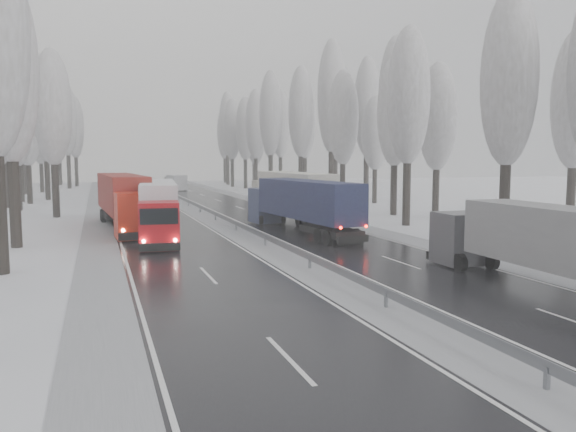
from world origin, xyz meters
TOP-DOWN VIEW (x-y plane):
  - ground at (0.00, 0.00)m, footprint 260.00×260.00m
  - carriageway_right at (5.25, 30.00)m, footprint 7.50×200.00m
  - carriageway_left at (-5.25, 30.00)m, footprint 7.50×200.00m
  - median_slush at (0.00, 30.00)m, footprint 3.00×200.00m
  - shoulder_right at (10.20, 30.00)m, footprint 2.40×200.00m
  - shoulder_left at (-10.20, 30.00)m, footprint 2.40×200.00m
  - median_guardrail at (0.00, 29.99)m, footprint 0.12×200.00m
  - tree_16 at (15.04, 15.67)m, footprint 3.60×3.60m
  - tree_17 at (24.68, 19.67)m, footprint 3.60×3.60m
  - tree_18 at (14.51, 27.03)m, footprint 3.60×3.60m
  - tree_19 at (20.02, 31.03)m, footprint 3.60×3.60m
  - tree_20 at (17.90, 35.17)m, footprint 3.60×3.60m
  - tree_21 at (20.12, 39.17)m, footprint 3.60×3.60m
  - tree_22 at (17.02, 45.60)m, footprint 3.60×3.60m
  - tree_23 at (23.31, 49.60)m, footprint 3.60×3.60m
  - tree_24 at (17.90, 51.02)m, footprint 3.60×3.60m
  - tree_25 at (24.81, 55.02)m, footprint 3.60×3.60m
  - tree_26 at (17.56, 61.27)m, footprint 3.60×3.60m
  - tree_27 at (24.72, 65.27)m, footprint 3.60×3.60m
  - tree_28 at (16.34, 71.95)m, footprint 3.60×3.60m
  - tree_29 at (23.71, 75.95)m, footprint 3.60×3.60m
  - tree_30 at (16.56, 81.70)m, footprint 3.60×3.60m
  - tree_31 at (22.48, 85.70)m, footprint 3.60×3.60m
  - tree_32 at (16.63, 89.21)m, footprint 3.60×3.60m
  - tree_33 at (19.77, 93.21)m, footprint 3.60×3.60m
  - tree_34 at (15.73, 96.32)m, footprint 3.60×3.60m
  - tree_35 at (24.94, 100.32)m, footprint 3.60×3.60m
  - tree_36 at (17.04, 106.16)m, footprint 3.60×3.60m
  - tree_37 at (24.02, 110.16)m, footprint 3.60×3.60m
  - tree_38 at (18.73, 116.73)m, footprint 3.60×3.60m
  - tree_39 at (21.55, 120.73)m, footprint 3.60×3.60m
  - tree_58 at (-15.13, 24.57)m, footprint 3.60×3.60m
  - tree_62 at (-13.94, 43.73)m, footprint 3.60×3.60m
  - tree_64 at (-18.26, 52.71)m, footprint 3.60×3.60m
  - tree_65 at (-20.05, 56.71)m, footprint 3.60×3.60m
  - tree_66 at (-18.16, 62.35)m, footprint 3.60×3.60m
  - tree_67 at (-19.54, 66.35)m, footprint 3.60×3.60m
  - tree_68 at (-16.58, 69.11)m, footprint 3.60×3.60m
  - tree_69 at (-21.42, 73.11)m, footprint 3.60×3.60m
  - tree_70 at (-16.33, 79.19)m, footprint 3.60×3.60m
  - tree_71 at (-21.09, 83.19)m, footprint 3.60×3.60m
  - tree_72 at (-18.93, 88.54)m, footprint 3.60×3.60m
  - tree_73 at (-21.82, 92.54)m, footprint 3.60×3.60m
  - tree_74 at (-15.07, 99.33)m, footprint 3.60×3.60m
  - tree_75 at (-24.20, 103.33)m, footprint 3.60×3.60m
  - tree_76 at (-14.05, 108.72)m, footprint 3.60×3.60m
  - tree_77 at (-19.66, 112.72)m, footprint 3.60×3.60m
  - tree_78 at (-17.56, 115.31)m, footprint 3.60×3.60m
  - tree_79 at (-20.33, 119.31)m, footprint 3.60×3.60m
  - truck_grey_tarp at (7.60, 3.59)m, footprint 2.57×14.29m
  - truck_blue_box at (4.31, 25.20)m, footprint 4.01×15.82m
  - truck_cream_box at (6.74, 34.74)m, footprint 2.96×17.11m
  - box_truck_distant at (3.05, 86.24)m, footprint 3.12×7.62m
  - truck_red_white at (-6.01, 26.96)m, footprint 3.86×15.40m
  - truck_red_red at (-8.21, 32.08)m, footprint 3.84×16.99m

SIDE VIEW (x-z plane):
  - ground at x=0.00m, z-range 0.00..0.00m
  - carriageway_right at x=5.25m, z-range 0.00..0.03m
  - carriageway_left at x=-5.25m, z-range 0.00..0.03m
  - median_slush at x=0.00m, z-range 0.00..0.04m
  - shoulder_right at x=10.20m, z-range 0.00..0.04m
  - shoulder_left at x=-10.20m, z-range 0.00..0.04m
  - median_guardrail at x=0.00m, z-range 0.22..0.98m
  - box_truck_distant at x=3.05m, z-range 0.03..2.79m
  - truck_grey_tarp at x=7.60m, z-range 0.31..3.96m
  - truck_red_white at x=-6.01m, z-range 0.33..4.24m
  - truck_blue_box at x=4.31m, z-range 0.34..4.36m
  - truck_red_red at x=-8.21m, z-range 0.36..4.69m
  - truck_cream_box at x=6.74m, z-range 0.37..4.74m
  - tree_23 at x=23.31m, z-range 1.99..15.54m
  - tree_77 at x=-19.66m, z-range 2.10..16.42m
  - tree_33 at x=19.77m, z-range 2.10..16.42m
  - tree_19 at x=20.02m, z-range 2.13..16.70m
  - tree_72 at x=-18.93m, z-range 2.21..17.31m
  - tree_66 at x=-18.16m, z-range 2.22..17.45m
  - tree_64 at x=-18.26m, z-range 2.25..17.67m
  - tree_17 at x=24.68m, z-range 2.27..17.80m
  - tree_20 at x=17.90m, z-range 2.29..18.00m
  - tree_22 at x=17.02m, z-range 2.31..18.17m
  - tree_62 at x=-13.94m, z-range 2.34..18.38m
  - tree_39 at x=21.55m, z-range 2.36..18.54m
  - tree_37 at x=24.02m, z-range 2.38..18.75m
  - tree_16 at x=15.04m, z-range 2.40..18.93m
  - tree_18 at x=14.51m, z-range 2.41..18.99m
  - tree_68 at x=-16.58m, z-range 2.42..19.07m
  - tree_79 at x=-20.33m, z-range 2.48..19.54m
  - tree_70 at x=-16.33m, z-range 2.48..19.57m
  - tree_67 at x=-19.54m, z-range 2.48..19.58m
  - tree_58 at x=-15.13m, z-range 2.50..19.71m
  - tree_73 at x=-21.82m, z-range 2.50..19.72m
  - tree_32 at x=16.63m, z-range 2.51..19.85m
  - tree_27 at x=24.72m, z-range 2.55..20.17m
  - tree_34 at x=15.73m, z-range 2.55..20.19m
  - tree_30 at x=16.56m, z-range 2.59..20.45m
  - tree_38 at x=18.73m, z-range 2.60..20.58m
  - tree_29 at x=23.71m, z-range 2.62..20.73m
  - tree_35 at x=24.94m, z-range 2.64..20.89m
  - tree_76 at x=-14.05m, z-range 2.68..21.23m
  - tree_31 at x=22.48m, z-range 2.68..21.26m
  - tree_75 at x=-24.20m, z-range 2.69..21.29m
  - tree_21 at x=20.12m, z-range 2.69..21.31m
  - tree_26 at x=17.56m, z-range 2.71..21.49m
  - tree_69 at x=-21.42m, z-range 2.79..22.13m
  - tree_25 at x=24.81m, z-range 2.80..22.24m
  - tree_65 at x=-20.05m, z-range 2.81..22.29m
  - tree_78 at x=-17.56m, z-range 2.81..22.37m
  - tree_71 at x=-21.09m, z-range 2.82..22.43m
  - tree_28 at x=16.34m, z-range 2.82..22.45m
  - tree_74 at x=-15.07m, z-range 2.83..22.52m
  - tree_36 at x=17.04m, z-range 2.91..23.13m
  - tree_24 at x=17.90m, z-range 2.94..23.43m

